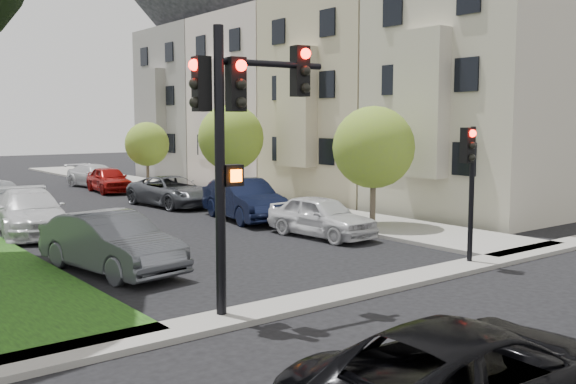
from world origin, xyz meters
TOP-DOWN VIEW (x-y plane):
  - ground at (0.00, 0.00)m, footprint 140.00×140.00m
  - sidewalk_right at (6.75, 24.00)m, footprint 3.50×44.00m
  - sidewalk_cross at (0.00, 2.00)m, footprint 60.00×1.00m
  - house_a at (12.45, 8.00)m, footprint 7.70×7.55m
  - house_b at (12.45, 15.50)m, footprint 7.70×7.55m
  - house_c at (12.45, 23.00)m, footprint 7.70×7.55m
  - house_d at (12.45, 30.50)m, footprint 7.70×7.55m
  - small_tree_a at (6.20, 8.03)m, footprint 2.93×2.93m
  - small_tree_b at (6.20, 17.38)m, footprint 3.10×3.10m
  - small_tree_c at (6.20, 26.36)m, footprint 2.56×2.56m
  - traffic_signal_main at (-3.36, 2.24)m, footprint 2.74×0.71m
  - traffic_signal_secondary at (3.85, 2.19)m, footprint 0.47×0.38m
  - car_cross_near at (-3.69, -3.52)m, footprint 5.06×2.50m
  - car_parked_0 at (3.63, 7.87)m, footprint 1.95×4.20m
  - car_parked_1 at (3.69, 12.53)m, footprint 2.50×5.10m
  - car_parked_2 at (3.45, 18.09)m, footprint 2.72×5.12m
  - car_parked_3 at (3.46, 25.45)m, footprint 2.08×4.30m
  - car_parked_4 at (3.98, 28.64)m, footprint 2.62×4.88m
  - car_parked_5 at (-3.90, 7.32)m, footprint 2.37×4.84m
  - car_parked_6 at (-3.86, 14.42)m, footprint 2.81×5.41m

SIDE VIEW (x-z plane):
  - ground at x=0.00m, z-range 0.00..0.00m
  - sidewalk_right at x=6.75m, z-range 0.00..0.12m
  - sidewalk_cross at x=0.00m, z-range 0.00..0.12m
  - car_parked_4 at x=3.98m, z-range 0.00..1.34m
  - car_parked_2 at x=3.45m, z-range 0.00..1.37m
  - car_cross_near at x=-3.69m, z-range 0.00..1.38m
  - car_parked_0 at x=3.63m, z-range 0.00..1.39m
  - car_parked_3 at x=3.46m, z-range 0.00..1.42m
  - car_parked_6 at x=-3.86m, z-range 0.00..1.50m
  - car_parked_5 at x=-3.90m, z-range 0.00..1.53m
  - car_parked_1 at x=3.69m, z-range 0.00..1.61m
  - small_tree_c at x=6.20m, z-range 0.63..4.48m
  - traffic_signal_secondary at x=3.85m, z-range 0.73..4.43m
  - small_tree_a at x=6.20m, z-range 0.73..5.12m
  - small_tree_b at x=6.20m, z-range 0.77..5.41m
  - traffic_signal_main at x=-3.36m, z-range 1.06..6.66m
  - house_a at x=12.45m, z-range -1.05..14.92m
  - house_b at x=12.45m, z-range -1.05..14.92m
  - house_c at x=12.45m, z-range -1.05..14.92m
  - house_d at x=12.45m, z-range -1.05..14.92m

